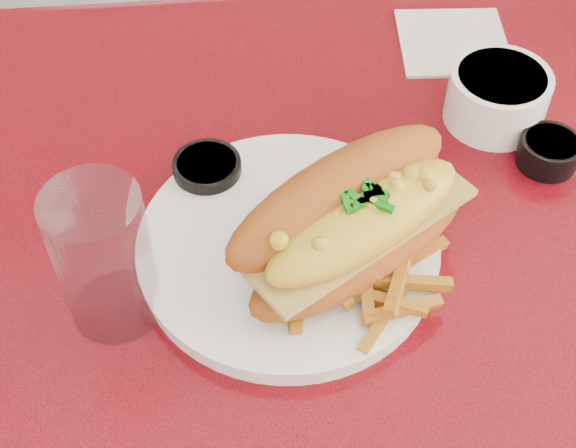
{
  "coord_description": "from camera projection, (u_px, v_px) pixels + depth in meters",
  "views": [
    {
      "loc": [
        -0.24,
        -0.39,
        1.3
      ],
      "look_at": [
        -0.2,
        0.02,
        0.81
      ],
      "focal_mm": 50.0,
      "sensor_mm": 36.0,
      "label": 1
    }
  ],
  "objects": [
    {
      "name": "mac_hoagie",
      "position": [
        354.0,
        220.0,
        0.62
      ],
      "size": [
        0.24,
        0.2,
        0.1
      ],
      "rotation": [
        0.0,
        0.0,
        0.57
      ],
      "color": "#AA561B",
      "rests_on": "dinner_plate"
    },
    {
      "name": "sauce_cup_right",
      "position": [
        549.0,
        151.0,
        0.72
      ],
      "size": [
        0.06,
        0.06,
        0.03
      ],
      "rotation": [
        0.0,
        0.0,
        0.04
      ],
      "color": "black",
      "rests_on": "diner_table"
    },
    {
      "name": "fries_pile",
      "position": [
        356.0,
        260.0,
        0.62
      ],
      "size": [
        0.15,
        0.15,
        0.03
      ],
      "primitive_type": null,
      "rotation": [
        0.0,
        0.0,
        -0.37
      ],
      "color": "orange",
      "rests_on": "dinner_plate"
    },
    {
      "name": "fork",
      "position": [
        349.0,
        245.0,
        0.65
      ],
      "size": [
        0.08,
        0.14,
        0.0
      ],
      "rotation": [
        0.0,
        0.0,
        2.03
      ],
      "color": "#BABABE",
      "rests_on": "dinner_plate"
    },
    {
      "name": "water_tumbler",
      "position": [
        105.0,
        258.0,
        0.59
      ],
      "size": [
        0.09,
        0.09,
        0.13
      ],
      "primitive_type": "cylinder",
      "rotation": [
        0.0,
        0.0,
        -0.35
      ],
      "color": "#BFE0F6",
      "rests_on": "diner_table"
    },
    {
      "name": "sauce_cup_left",
      "position": [
        208.0,
        173.0,
        0.71
      ],
      "size": [
        0.07,
        0.07,
        0.03
      ],
      "rotation": [
        0.0,
        0.0,
        0.2
      ],
      "color": "black",
      "rests_on": "diner_table"
    },
    {
      "name": "diner_table",
      "position": [
        493.0,
        353.0,
        0.79
      ],
      "size": [
        1.23,
        0.83,
        0.77
      ],
      "color": "red",
      "rests_on": "ground"
    },
    {
      "name": "booth_bench_far",
      "position": [
        355.0,
        76.0,
        1.56
      ],
      "size": [
        1.2,
        0.51,
        0.9
      ],
      "color": "#A3120A",
      "rests_on": "ground"
    },
    {
      "name": "dinner_plate",
      "position": [
        288.0,
        247.0,
        0.66
      ],
      "size": [
        0.3,
        0.3,
        0.02
      ],
      "rotation": [
        0.0,
        0.0,
        0.24
      ],
      "color": "white",
      "rests_on": "diner_table"
    },
    {
      "name": "gravy_ramekin",
      "position": [
        497.0,
        96.0,
        0.75
      ],
      "size": [
        0.1,
        0.1,
        0.05
      ],
      "rotation": [
        0.0,
        0.0,
        0.08
      ],
      "color": "white",
      "rests_on": "diner_table"
    },
    {
      "name": "paper_napkin",
      "position": [
        453.0,
        42.0,
        0.85
      ],
      "size": [
        0.12,
        0.12,
        0.0
      ],
      "primitive_type": "cube",
      "rotation": [
        0.0,
        0.0,
        -0.07
      ],
      "color": "white",
      "rests_on": "diner_table"
    }
  ]
}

